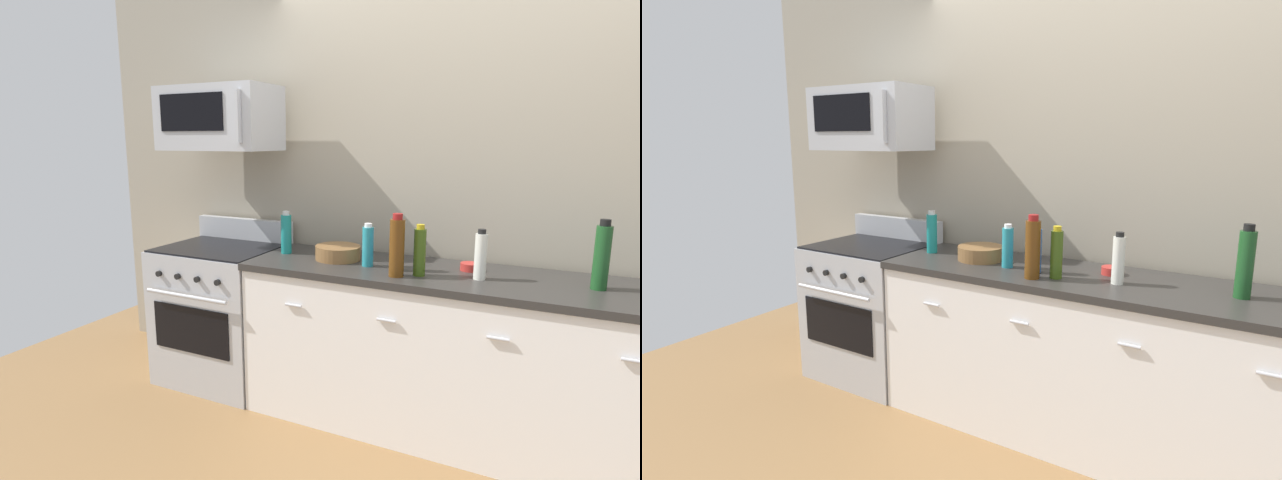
{
  "view_description": "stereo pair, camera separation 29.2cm",
  "coord_description": "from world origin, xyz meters",
  "views": [
    {
      "loc": [
        0.49,
        -2.63,
        1.62
      ],
      "look_at": [
        -0.78,
        -0.05,
        1.04
      ],
      "focal_mm": 28.19,
      "sensor_mm": 36.0,
      "label": 1
    },
    {
      "loc": [
        0.75,
        -2.49,
        1.62
      ],
      "look_at": [
        -0.78,
        -0.05,
        1.04
      ],
      "focal_mm": 28.19,
      "sensor_mm": 36.0,
      "label": 2
    }
  ],
  "objects": [
    {
      "name": "ground_plane",
      "position": [
        0.0,
        0.0,
        0.0
      ],
      "size": [
        6.51,
        6.51,
        0.0
      ],
      "primitive_type": "plane",
      "color": "olive"
    },
    {
      "name": "back_wall",
      "position": [
        0.0,
        0.41,
        1.35
      ],
      "size": [
        5.42,
        0.1,
        2.7
      ],
      "primitive_type": "cube",
      "color": "#9E937F",
      "rests_on": "ground_plane"
    },
    {
      "name": "counter_unit",
      "position": [
        0.0,
        -0.0,
        0.46
      ],
      "size": [
        2.33,
        0.66,
        0.92
      ],
      "color": "white",
      "rests_on": "ground_plane"
    },
    {
      "name": "range_oven",
      "position": [
        -1.54,
        0.0,
        0.47
      ],
      "size": [
        0.76,
        0.69,
        1.07
      ],
      "color": "#B7BABF",
      "rests_on": "ground_plane"
    },
    {
      "name": "microwave",
      "position": [
        -1.54,
        0.05,
        1.75
      ],
      "size": [
        0.74,
        0.44,
        0.4
      ],
      "color": "#B7BABF"
    },
    {
      "name": "bottle_wine_amber",
      "position": [
        -0.27,
        -0.19,
        1.08
      ],
      "size": [
        0.08,
        0.08,
        0.33
      ],
      "color": "#59330F",
      "rests_on": "countertop_slab"
    },
    {
      "name": "bottle_sparkling_teal",
      "position": [
        -1.05,
        0.04,
        1.05
      ],
      "size": [
        0.07,
        0.07,
        0.27
      ],
      "color": "#197F7A",
      "rests_on": "countertop_slab"
    },
    {
      "name": "bottle_olive_oil",
      "position": [
        -0.16,
        -0.12,
        1.05
      ],
      "size": [
        0.06,
        0.06,
        0.27
      ],
      "color": "#385114",
      "rests_on": "countertop_slab"
    },
    {
      "name": "bottle_wine_green",
      "position": [
        0.67,
        0.01,
        1.08
      ],
      "size": [
        0.07,
        0.07,
        0.34
      ],
      "color": "#19471E",
      "rests_on": "countertop_slab"
    },
    {
      "name": "bottle_vinegar_white",
      "position": [
        0.13,
        -0.05,
        1.04
      ],
      "size": [
        0.06,
        0.06,
        0.26
      ],
      "color": "silver",
      "rests_on": "countertop_slab"
    },
    {
      "name": "bottle_soda_blue",
      "position": [
        -0.3,
        -0.07,
        1.04
      ],
      "size": [
        0.07,
        0.07,
        0.26
      ],
      "color": "#1E4CA5",
      "rests_on": "countertop_slab"
    },
    {
      "name": "bottle_dish_soap",
      "position": [
        -0.48,
        -0.05,
        1.04
      ],
      "size": [
        0.06,
        0.06,
        0.24
      ],
      "color": "teal",
      "rests_on": "countertop_slab"
    },
    {
      "name": "bowl_wooden_salad",
      "position": [
        -0.69,
        0.03,
        0.96
      ],
      "size": [
        0.27,
        0.27,
        0.08
      ],
      "color": "brown",
      "rests_on": "countertop_slab"
    },
    {
      "name": "bowl_red_small",
      "position": [
        0.06,
        0.1,
        0.94
      ],
      "size": [
        0.1,
        0.1,
        0.04
      ],
      "color": "#B72D28",
      "rests_on": "countertop_slab"
    }
  ]
}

